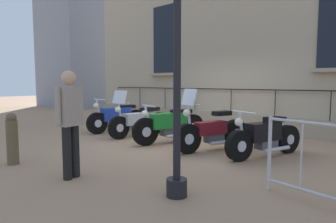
{
  "coord_description": "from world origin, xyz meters",
  "views": [
    {
      "loc": [
        5.92,
        4.96,
        1.52
      ],
      "look_at": [
        0.49,
        0.0,
        0.8
      ],
      "focal_mm": 31.79,
      "sensor_mm": 36.0,
      "label": 1
    }
  ],
  "objects": [
    {
      "name": "motorcycle_green",
      "position": [
        0.39,
        -0.02,
        0.45
      ],
      "size": [
        2.08,
        0.78,
        0.98
      ],
      "color": "black",
      "rests_on": "ground_plane"
    },
    {
      "name": "motorcycle_blue",
      "position": [
        0.24,
        -2.35,
        0.43
      ],
      "size": [
        2.06,
        0.64,
        1.04
      ],
      "color": "black",
      "rests_on": "ground_plane"
    },
    {
      "name": "distant_building",
      "position": [
        -5.3,
        -12.13,
        5.61
      ],
      "size": [
        5.55,
        4.43,
        11.23
      ],
      "color": "gray",
      "rests_on": "ground_plane"
    },
    {
      "name": "pedestrian_standing",
      "position": [
        3.55,
        0.71,
        0.96
      ],
      "size": [
        0.52,
        0.29,
        1.7
      ],
      "color": "black",
      "rests_on": "ground_plane"
    },
    {
      "name": "bollard",
      "position": [
        3.87,
        -0.83,
        0.49
      ],
      "size": [
        0.21,
        0.21,
        0.97
      ],
      "color": "brown",
      "rests_on": "ground_plane"
    },
    {
      "name": "motorcycle_maroon",
      "position": [
        0.4,
        1.24,
        0.41
      ],
      "size": [
        1.97,
        0.78,
        1.39
      ],
      "color": "black",
      "rests_on": "ground_plane"
    },
    {
      "name": "ground_plane",
      "position": [
        0.0,
        0.0,
        0.0
      ],
      "size": [
        60.0,
        60.0,
        0.0
      ],
      "primitive_type": "plane",
      "color": "#9E7A5B"
    },
    {
      "name": "motorcycle_silver",
      "position": [
        0.29,
        -1.27,
        0.43
      ],
      "size": [
        2.09,
        0.67,
        1.31
      ],
      "color": "black",
      "rests_on": "ground_plane"
    },
    {
      "name": "motorcycle_black",
      "position": [
        0.18,
        2.38,
        0.4
      ],
      "size": [
        1.95,
        0.86,
        0.96
      ],
      "color": "black",
      "rests_on": "ground_plane"
    },
    {
      "name": "building_facade",
      "position": [
        -2.93,
        -0.0,
        2.94
      ],
      "size": [
        0.82,
        13.87,
        6.04
      ],
      "color": "tan",
      "rests_on": "ground_plane"
    }
  ]
}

